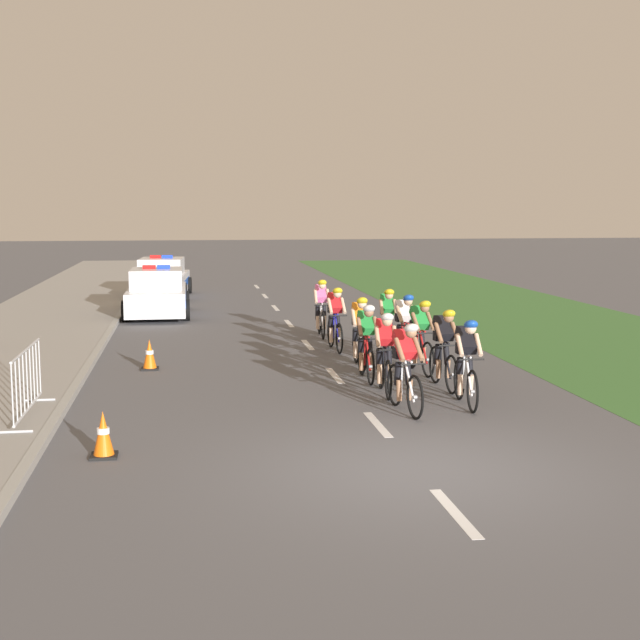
# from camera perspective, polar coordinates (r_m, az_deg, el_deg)

# --- Properties ---
(ground_plane) EXTENTS (160.00, 160.00, 0.00)m
(ground_plane) POSITION_cam_1_polar(r_m,az_deg,el_deg) (11.47, 6.39, -9.73)
(ground_plane) COLOR #56565B
(sidewalk_slab) EXTENTS (4.32, 60.00, 0.12)m
(sidewalk_slab) POSITION_cam_1_polar(r_m,az_deg,el_deg) (25.15, -18.18, -0.52)
(sidewalk_slab) COLOR gray
(sidewalk_slab) RESTS_ON ground
(kerb_edge) EXTENTS (0.16, 60.00, 0.13)m
(kerb_edge) POSITION_cam_1_polar(r_m,az_deg,el_deg) (24.89, -13.45, -0.42)
(kerb_edge) COLOR #9E9E99
(kerb_edge) RESTS_ON ground
(grass_verge) EXTENTS (7.00, 60.00, 0.01)m
(grass_verge) POSITION_cam_1_polar(r_m,az_deg,el_deg) (26.90, 14.14, 0.00)
(grass_verge) COLOR #3D7033
(grass_verge) RESTS_ON ground
(lane_markings_centre) EXTENTS (0.14, 29.60, 0.01)m
(lane_markings_centre) POSITION_cam_1_polar(r_m,az_deg,el_deg) (23.37, -1.49, -0.87)
(lane_markings_centre) COLOR white
(lane_markings_centre) RESTS_ON ground
(cyclist_lead) EXTENTS (0.45, 1.72, 1.56)m
(cyclist_lead) POSITION_cam_1_polar(r_m,az_deg,el_deg) (14.33, 5.63, -3.02)
(cyclist_lead) COLOR black
(cyclist_lead) RESTS_ON ground
(cyclist_second) EXTENTS (0.44, 1.72, 1.56)m
(cyclist_second) POSITION_cam_1_polar(r_m,az_deg,el_deg) (14.91, 9.61, -2.68)
(cyclist_second) COLOR black
(cyclist_second) RESTS_ON ground
(cyclist_third) EXTENTS (0.45, 1.72, 1.56)m
(cyclist_third) POSITION_cam_1_polar(r_m,az_deg,el_deg) (15.69, 4.30, -2.10)
(cyclist_third) COLOR black
(cyclist_third) RESTS_ON ground
(cyclist_fourth) EXTENTS (0.42, 1.72, 1.56)m
(cyclist_fourth) POSITION_cam_1_polar(r_m,az_deg,el_deg) (16.30, 8.15, -1.79)
(cyclist_fourth) COLOR black
(cyclist_fourth) RESTS_ON ground
(cyclist_fifth) EXTENTS (0.42, 1.72, 1.56)m
(cyclist_fifth) POSITION_cam_1_polar(r_m,az_deg,el_deg) (16.94, 3.07, -1.38)
(cyclist_fifth) COLOR black
(cyclist_fifth) RESTS_ON ground
(cyclist_sixth) EXTENTS (0.44, 1.72, 1.56)m
(cyclist_sixth) POSITION_cam_1_polar(r_m,az_deg,el_deg) (17.77, 6.60, -1.00)
(cyclist_sixth) COLOR black
(cyclist_sixth) RESTS_ON ground
(cyclist_seventh) EXTENTS (0.42, 1.72, 1.56)m
(cyclist_seventh) POSITION_cam_1_polar(r_m,az_deg,el_deg) (18.33, 2.65, -0.70)
(cyclist_seventh) COLOR black
(cyclist_seventh) RESTS_ON ground
(cyclist_eighth) EXTENTS (0.43, 1.72, 1.56)m
(cyclist_eighth) POSITION_cam_1_polar(r_m,az_deg,el_deg) (18.94, 5.57, -0.47)
(cyclist_eighth) COLOR black
(cyclist_eighth) RESTS_ON ground
(cyclist_ninth) EXTENTS (0.42, 1.72, 1.56)m
(cyclist_ninth) POSITION_cam_1_polar(r_m,az_deg,el_deg) (20.44, 1.01, 0.15)
(cyclist_ninth) COLOR black
(cyclist_ninth) RESTS_ON ground
(cyclist_tenth) EXTENTS (0.45, 1.72, 1.56)m
(cyclist_tenth) POSITION_cam_1_polar(r_m,az_deg,el_deg) (20.19, 4.45, 0.04)
(cyclist_tenth) COLOR black
(cyclist_tenth) RESTS_ON ground
(cyclist_eleventh) EXTENTS (0.43, 1.72, 1.56)m
(cyclist_eleventh) POSITION_cam_1_polar(r_m,az_deg,el_deg) (22.63, 0.08, 0.86)
(cyclist_eleventh) COLOR black
(cyclist_eleventh) RESTS_ON ground
(police_car_nearest) EXTENTS (2.01, 4.40, 1.59)m
(police_car_nearest) POSITION_cam_1_polar(r_m,az_deg,el_deg) (27.56, -10.67, 1.69)
(police_car_nearest) COLOR silver
(police_car_nearest) RESTS_ON ground
(police_car_second) EXTENTS (2.23, 4.51, 1.59)m
(police_car_second) POSITION_cam_1_polar(r_m,az_deg,el_deg) (33.26, -10.34, 2.66)
(police_car_second) COLOR silver
(police_car_second) RESTS_ON ground
(crowd_barrier_front) EXTENTS (0.51, 2.32, 1.07)m
(crowd_barrier_front) POSITION_cam_1_polar(r_m,az_deg,el_deg) (14.33, -18.71, -3.95)
(crowd_barrier_front) COLOR #B7BABF
(crowd_barrier_front) RESTS_ON sidewalk_slab
(traffic_cone_near) EXTENTS (0.36, 0.36, 0.64)m
(traffic_cone_near) POSITION_cam_1_polar(r_m,az_deg,el_deg) (18.46, -11.15, -2.27)
(traffic_cone_near) COLOR black
(traffic_cone_near) RESTS_ON ground
(traffic_cone_mid) EXTENTS (0.36, 0.36, 0.64)m
(traffic_cone_mid) POSITION_cam_1_polar(r_m,az_deg,el_deg) (12.21, -14.07, -7.34)
(traffic_cone_mid) COLOR black
(traffic_cone_mid) RESTS_ON ground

